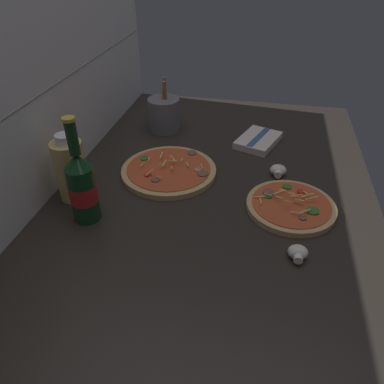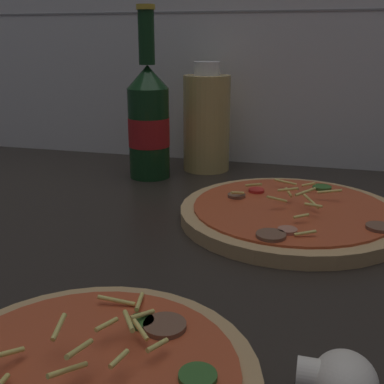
% 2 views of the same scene
% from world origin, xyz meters
% --- Properties ---
extents(counter_slab, '(1.60, 0.90, 0.03)m').
position_xyz_m(counter_slab, '(0.00, 0.00, 0.01)').
color(counter_slab, '#28231E').
rests_on(counter_slab, ground).
extents(tile_backsplash, '(1.60, 0.01, 0.60)m').
position_xyz_m(tile_backsplash, '(0.00, 0.45, 0.30)').
color(tile_backsplash, white).
rests_on(tile_backsplash, ground).
extents(pizza_near, '(0.24, 0.24, 0.05)m').
position_xyz_m(pizza_near, '(0.04, -0.21, 0.03)').
color(pizza_near, tan).
rests_on(pizza_near, counter_slab).
extents(pizza_far, '(0.29, 0.29, 0.05)m').
position_xyz_m(pizza_far, '(0.15, 0.15, 0.03)').
color(pizza_far, tan).
rests_on(pizza_far, counter_slab).
extents(beer_bottle, '(0.07, 0.07, 0.28)m').
position_xyz_m(beer_bottle, '(-0.10, 0.31, 0.12)').
color(beer_bottle, '#143819').
rests_on(beer_bottle, counter_slab).
extents(oil_bottle, '(0.08, 0.08, 0.19)m').
position_xyz_m(oil_bottle, '(-0.02, 0.38, 0.11)').
color(oil_bottle, '#D6B766').
rests_on(oil_bottle, counter_slab).
extents(mushroom_left, '(0.05, 0.05, 0.03)m').
position_xyz_m(mushroom_left, '(-0.14, -0.22, 0.04)').
color(mushroom_left, white).
rests_on(mushroom_left, counter_slab).
extents(mushroom_right, '(0.05, 0.05, 0.03)m').
position_xyz_m(mushroom_right, '(0.21, -0.17, 0.04)').
color(mushroom_right, white).
rests_on(mushroom_right, counter_slab).
extents(utensil_crock, '(0.12, 0.12, 0.20)m').
position_xyz_m(utensil_crock, '(0.45, 0.25, 0.09)').
color(utensil_crock, slate).
rests_on(utensil_crock, counter_slab).
extents(dish_towel, '(0.20, 0.17, 0.03)m').
position_xyz_m(dish_towel, '(0.41, -0.10, 0.04)').
color(dish_towel, beige).
rests_on(dish_towel, counter_slab).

